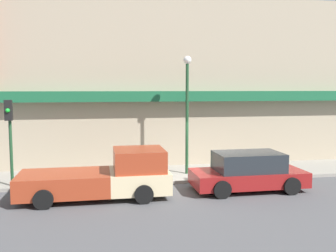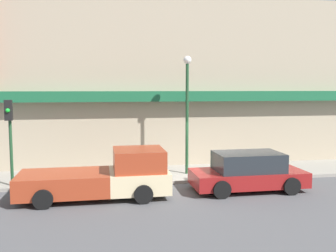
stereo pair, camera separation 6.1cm
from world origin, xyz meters
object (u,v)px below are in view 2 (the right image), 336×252
at_px(pickup_truck, 105,177).
at_px(street_lamp, 187,100).
at_px(traffic_light, 10,127).
at_px(parked_car, 248,172).
at_px(fire_hydrant, 126,172).

xyz_separation_m(pickup_truck, street_lamp, (3.71, 2.67, 2.71)).
bearing_deg(traffic_light, street_lamp, 7.53).
relative_size(pickup_truck, parked_car, 1.22).
relative_size(street_lamp, traffic_light, 1.55).
bearing_deg(pickup_truck, parked_car, -1.16).
bearing_deg(traffic_light, pickup_truck, -24.93).
height_order(parked_car, traffic_light, traffic_light).
relative_size(parked_car, street_lamp, 0.84).
relative_size(parked_car, fire_hydrant, 6.79).
bearing_deg(fire_hydrant, traffic_light, -176.56).
bearing_deg(pickup_truck, fire_hydrant, 64.96).
height_order(street_lamp, traffic_light, street_lamp).
distance_m(fire_hydrant, street_lamp, 4.20).
bearing_deg(street_lamp, pickup_truck, -144.23).
xyz_separation_m(pickup_truck, traffic_light, (-3.65, 1.70, 1.74)).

